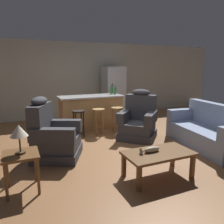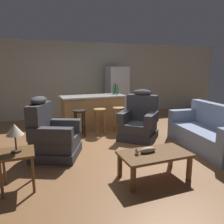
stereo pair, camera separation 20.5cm
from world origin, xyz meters
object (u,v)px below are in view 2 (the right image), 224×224
Objects in this scene: fish_figurine at (146,150)px; bar_stool_left at (80,118)px; recliner_near_lamp at (52,136)px; recliner_near_island at (139,121)px; end_table at (17,158)px; refrigerator at (117,92)px; bottle_tall_green at (117,91)px; couch at (210,133)px; bar_stool_right at (119,115)px; table_lamp at (15,131)px; kitchen_island at (93,112)px; bottle_short_amber at (114,90)px; bar_stool_middle at (100,117)px; coffee_table at (154,156)px.

bar_stool_left is at bearing 100.97° from fish_figurine.
recliner_near_lamp is 2.18m from recliner_near_island.
fish_figurine is 0.28× the size of recliner_near_lamp.
fish_figurine is at bearing -11.98° from end_table.
refrigerator reaches higher than bottle_tall_green.
couch reaches higher than bar_stool_left.
fish_figurine is 2.02m from recliner_near_island.
bar_stool_right is at bearing -111.00° from refrigerator.
bar_stool_right is at bearing 0.00° from bar_stool_left.
table_lamp is 0.60× the size of bar_stool_left.
bottle_tall_green reaches higher than kitchen_island.
refrigerator is at bearing 51.20° from table_lamp.
fish_figurine is 0.50× the size of bar_stool_right.
couch is 1.65× the size of recliner_near_island.
fish_figurine is 4.53m from refrigerator.
recliner_near_island reaches higher than bar_stool_right.
table_lamp is 5.04m from refrigerator.
recliner_near_island is 2.93× the size of table_lamp.
fish_figurine is at bearing -22.97° from recliner_near_lamp.
recliner_near_lamp is 2.14× the size of end_table.
recliner_near_island is at bearing 27.66° from end_table.
table_lamp is at bearing -125.18° from kitchen_island.
bar_stool_left is 1.00× the size of bar_stool_right.
refrigerator reaches higher than table_lamp.
bar_stool_left is 1.55m from bottle_short_amber.
refrigerator is at bearing 55.93° from bar_stool_middle.
bottle_tall_green reaches higher than couch.
bar_stool_middle is (-0.08, 2.54, 0.11)m from coffee_table.
couch is at bearing 3.96° from table_lamp.
bar_stool_right is (0.46, 2.54, 0.11)m from coffee_table.
couch is 1.13× the size of refrigerator.
table_lamp is 0.23× the size of refrigerator.
bar_stool_middle is at bearing 88.81° from fish_figurine.
fish_figurine is 0.61× the size of end_table.
recliner_near_island is 1.76× the size of bar_stool_right.
fish_figurine is at bearing 25.30° from couch.
bar_stool_middle is at bearing 0.00° from bar_stool_left.
table_lamp is 0.23× the size of kitchen_island.
bottle_short_amber is at bearing 9.73° from kitchen_island.
bar_stool_left is (0.80, 1.07, 0.05)m from recliner_near_lamp.
coffee_table is 2.54m from bar_stool_middle.
recliner_near_island reaches higher than bar_stool_middle.
bar_stool_middle is at bearing -84.91° from recliner_near_island.
bar_stool_left is at bearing 103.57° from coffee_table.
recliner_near_lamp is at bearing 60.17° from table_lamp.
coffee_table is 3.72× the size of bottle_short_amber.
couch is at bearing 18.67° from fish_figurine.
kitchen_island is (-1.90, 2.46, 0.14)m from couch.
recliner_near_island is 3.11m from table_lamp.
bar_stool_middle is (0.53, 0.00, 0.00)m from bar_stool_left.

